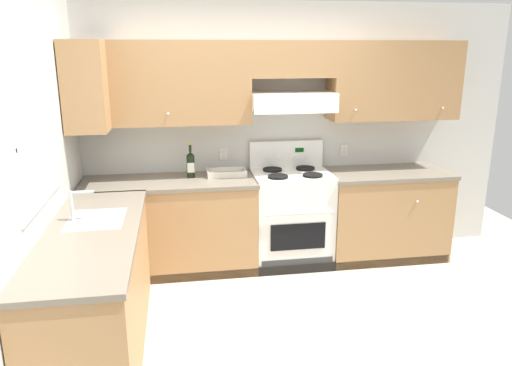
{
  "coord_description": "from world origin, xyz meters",
  "views": [
    {
      "loc": [
        -0.63,
        -3.28,
        2.12
      ],
      "look_at": [
        0.01,
        0.7,
        1.0
      ],
      "focal_mm": 34.41,
      "sensor_mm": 36.0,
      "label": 1
    }
  ],
  "objects": [
    {
      "name": "wall_left",
      "position": [
        -1.59,
        0.23,
        1.34
      ],
      "size": [
        0.47,
        4.0,
        2.55
      ],
      "color": "silver",
      "rests_on": "ground_plane"
    },
    {
      "name": "wine_bottle",
      "position": [
        -0.52,
        1.33,
        1.04
      ],
      "size": [
        0.08,
        0.08,
        0.34
      ],
      "color": "black",
      "rests_on": "counter_back_run"
    },
    {
      "name": "counter_back_run",
      "position": [
        0.21,
        1.24,
        0.45
      ],
      "size": [
        3.6,
        0.65,
        0.91
      ],
      "color": "#A87A4C",
      "rests_on": "ground_plane"
    },
    {
      "name": "stove",
      "position": [
        0.46,
        1.25,
        0.48
      ],
      "size": [
        0.76,
        0.62,
        1.2
      ],
      "color": "white",
      "rests_on": "ground_plane"
    },
    {
      "name": "ground_plane",
      "position": [
        0.0,
        0.0,
        0.0
      ],
      "size": [
        7.04,
        7.04,
        0.0
      ],
      "primitive_type": "plane",
      "color": "#B2AA99"
    },
    {
      "name": "counter_left_run",
      "position": [
        -1.24,
        -0.0,
        0.46
      ],
      "size": [
        0.63,
        1.91,
        1.13
      ],
      "color": "#A87A4C",
      "rests_on": "ground_plane"
    },
    {
      "name": "wall_back",
      "position": [
        0.41,
        1.53,
        1.48
      ],
      "size": [
        4.68,
        0.57,
        2.55
      ],
      "color": "silver",
      "rests_on": "ground_plane"
    },
    {
      "name": "bowl",
      "position": [
        -0.18,
        1.33,
        0.93
      ],
      "size": [
        0.38,
        0.21,
        0.06
      ],
      "color": "beige",
      "rests_on": "counter_back_run"
    }
  ]
}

